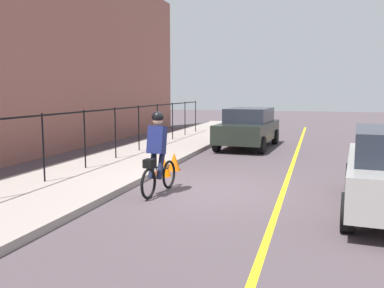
{
  "coord_description": "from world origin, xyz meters",
  "views": [
    {
      "loc": [
        -9.14,
        -2.27,
        2.25
      ],
      "look_at": [
        0.42,
        0.57,
        1.0
      ],
      "focal_mm": 39.44,
      "sensor_mm": 36.0,
      "label": 1
    }
  ],
  "objects_px": {
    "cyclist_lead": "(157,153)",
    "parked_sedan_rear": "(248,127)",
    "traffic_cone_far": "(164,167)",
    "traffic_cone_near": "(174,161)"
  },
  "relations": [
    {
      "from": "cyclist_lead",
      "to": "parked_sedan_rear",
      "type": "distance_m",
      "value": 8.32
    },
    {
      "from": "traffic_cone_near",
      "to": "traffic_cone_far",
      "type": "xyz_separation_m",
      "value": [
        -0.84,
        -0.02,
        -0.03
      ]
    },
    {
      "from": "cyclist_lead",
      "to": "traffic_cone_far",
      "type": "xyz_separation_m",
      "value": [
        1.91,
        0.55,
        -0.68
      ]
    },
    {
      "from": "cyclist_lead",
      "to": "traffic_cone_far",
      "type": "height_order",
      "value": "cyclist_lead"
    },
    {
      "from": "cyclist_lead",
      "to": "parked_sedan_rear",
      "type": "bearing_deg",
      "value": -0.34
    },
    {
      "from": "cyclist_lead",
      "to": "parked_sedan_rear",
      "type": "xyz_separation_m",
      "value": [
        8.29,
        -0.68,
        -0.09
      ]
    },
    {
      "from": "traffic_cone_far",
      "to": "cyclist_lead",
      "type": "bearing_deg",
      "value": -164.01
    },
    {
      "from": "parked_sedan_rear",
      "to": "traffic_cone_near",
      "type": "height_order",
      "value": "parked_sedan_rear"
    },
    {
      "from": "cyclist_lead",
      "to": "traffic_cone_far",
      "type": "bearing_deg",
      "value": 20.38
    },
    {
      "from": "cyclist_lead",
      "to": "traffic_cone_near",
      "type": "distance_m",
      "value": 2.89
    }
  ]
}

